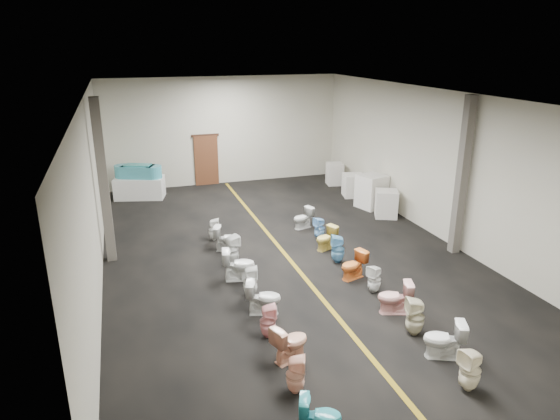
{
  "coord_description": "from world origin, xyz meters",
  "views": [
    {
      "loc": [
        -4.24,
        -12.71,
        5.81
      ],
      "look_at": [
        0.23,
        1.0,
        0.95
      ],
      "focal_mm": 32.0,
      "sensor_mm": 36.0,
      "label": 1
    }
  ],
  "objects_px": {
    "toilet_left_7": "(232,250)",
    "toilet_left_6": "(239,265)",
    "toilet_right_6": "(338,249)",
    "toilet_left_2": "(290,342)",
    "toilet_right_4": "(374,279)",
    "toilet_right_1": "(444,340)",
    "toilet_right_7": "(326,238)",
    "display_table": "(140,188)",
    "toilet_left_1": "(295,375)",
    "toilet_left_3": "(268,321)",
    "toilet_right_8": "(319,228)",
    "toilet_right_2": "(415,317)",
    "toilet_left_0": "(320,416)",
    "toilet_right_5": "(353,265)",
    "appliance_crate_a": "(386,204)",
    "toilet_left_8": "(227,239)",
    "appliance_crate_b": "(371,191)",
    "toilet_left_9": "(214,230)",
    "appliance_crate_d": "(335,174)",
    "toilet_left_4": "(264,298)",
    "appliance_crate_c": "(353,185)",
    "toilet_right_0": "(470,370)",
    "toilet_right_9": "(303,218)",
    "toilet_right_3": "(395,297)",
    "toilet_left_5": "(250,282)"
  },
  "relations": [
    {
      "from": "toilet_left_7",
      "to": "toilet_left_6",
      "type": "bearing_deg",
      "value": 160.04
    },
    {
      "from": "toilet_left_7",
      "to": "toilet_right_6",
      "type": "relative_size",
      "value": 1.03
    },
    {
      "from": "toilet_left_2",
      "to": "toilet_right_4",
      "type": "distance_m",
      "value": 3.44
    },
    {
      "from": "toilet_right_1",
      "to": "toilet_right_7",
      "type": "distance_m",
      "value": 5.62
    },
    {
      "from": "display_table",
      "to": "toilet_left_1",
      "type": "bearing_deg",
      "value": -81.43
    },
    {
      "from": "toilet_left_3",
      "to": "toilet_right_8",
      "type": "xyz_separation_m",
      "value": [
        3.08,
        4.7,
        -0.01
      ]
    },
    {
      "from": "toilet_right_2",
      "to": "toilet_right_6",
      "type": "bearing_deg",
      "value": -163.78
    },
    {
      "from": "toilet_left_0",
      "to": "toilet_right_1",
      "type": "height_order",
      "value": "toilet_right_1"
    },
    {
      "from": "toilet_left_0",
      "to": "toilet_right_5",
      "type": "relative_size",
      "value": 0.92
    },
    {
      "from": "appliance_crate_a",
      "to": "toilet_left_1",
      "type": "bearing_deg",
      "value": -128.39
    },
    {
      "from": "toilet_left_8",
      "to": "toilet_right_5",
      "type": "bearing_deg",
      "value": -111.69
    },
    {
      "from": "appliance_crate_b",
      "to": "toilet_left_8",
      "type": "relative_size",
      "value": 1.61
    },
    {
      "from": "toilet_left_0",
      "to": "toilet_left_9",
      "type": "xyz_separation_m",
      "value": [
        -0.04,
        8.47,
        0.01
      ]
    },
    {
      "from": "toilet_right_8",
      "to": "appliance_crate_a",
      "type": "bearing_deg",
      "value": 101.53
    },
    {
      "from": "appliance_crate_d",
      "to": "toilet_left_3",
      "type": "height_order",
      "value": "appliance_crate_d"
    },
    {
      "from": "toilet_left_3",
      "to": "toilet_left_4",
      "type": "distance_m",
      "value": 0.96
    },
    {
      "from": "toilet_left_4",
      "to": "toilet_right_1",
      "type": "height_order",
      "value": "toilet_left_4"
    },
    {
      "from": "toilet_right_4",
      "to": "toilet_right_6",
      "type": "distance_m",
      "value": 1.88
    },
    {
      "from": "display_table",
      "to": "appliance_crate_c",
      "type": "height_order",
      "value": "appliance_crate_c"
    },
    {
      "from": "toilet_left_6",
      "to": "toilet_right_6",
      "type": "distance_m",
      "value": 2.86
    },
    {
      "from": "toilet_right_0",
      "to": "toilet_left_2",
      "type": "bearing_deg",
      "value": -132.51
    },
    {
      "from": "appliance_crate_b",
      "to": "toilet_left_9",
      "type": "xyz_separation_m",
      "value": [
        -6.14,
        -1.42,
        -0.27
      ]
    },
    {
      "from": "appliance_crate_b",
      "to": "toilet_left_0",
      "type": "distance_m",
      "value": 11.63
    },
    {
      "from": "display_table",
      "to": "toilet_right_2",
      "type": "height_order",
      "value": "toilet_right_2"
    },
    {
      "from": "toilet_right_6",
      "to": "toilet_right_9",
      "type": "bearing_deg",
      "value": -165.28
    },
    {
      "from": "toilet_right_5",
      "to": "toilet_right_2",
      "type": "bearing_deg",
      "value": -16.45
    },
    {
      "from": "appliance_crate_d",
      "to": "toilet_right_5",
      "type": "bearing_deg",
      "value": -110.9
    },
    {
      "from": "appliance_crate_a",
      "to": "toilet_left_4",
      "type": "relative_size",
      "value": 1.2
    },
    {
      "from": "appliance_crate_a",
      "to": "toilet_left_8",
      "type": "xyz_separation_m",
      "value": [
        -5.93,
        -1.24,
        -0.09
      ]
    },
    {
      "from": "toilet_left_6",
      "to": "toilet_right_0",
      "type": "xyz_separation_m",
      "value": [
        2.82,
        -5.45,
        -0.01
      ]
    },
    {
      "from": "toilet_left_3",
      "to": "toilet_right_5",
      "type": "height_order",
      "value": "same"
    },
    {
      "from": "appliance_crate_b",
      "to": "toilet_left_9",
      "type": "bearing_deg",
      "value": -166.99
    },
    {
      "from": "appliance_crate_b",
      "to": "toilet_left_6",
      "type": "bearing_deg",
      "value": -144.68
    },
    {
      "from": "display_table",
      "to": "toilet_left_9",
      "type": "distance_m",
      "value": 5.62
    },
    {
      "from": "toilet_right_3",
      "to": "toilet_right_6",
      "type": "xyz_separation_m",
      "value": [
        -0.08,
        2.89,
        0.02
      ]
    },
    {
      "from": "display_table",
      "to": "toilet_left_5",
      "type": "distance_m",
      "value": 9.31
    },
    {
      "from": "toilet_left_0",
      "to": "toilet_right_7",
      "type": "height_order",
      "value": "toilet_right_7"
    },
    {
      "from": "toilet_left_9",
      "to": "toilet_right_3",
      "type": "bearing_deg",
      "value": -140.66
    },
    {
      "from": "appliance_crate_a",
      "to": "appliance_crate_c",
      "type": "bearing_deg",
      "value": 90.0
    },
    {
      "from": "toilet_left_8",
      "to": "toilet_right_1",
      "type": "distance_m",
      "value": 7.03
    },
    {
      "from": "toilet_right_4",
      "to": "toilet_right_9",
      "type": "relative_size",
      "value": 1.02
    },
    {
      "from": "appliance_crate_c",
      "to": "toilet_left_0",
      "type": "relative_size",
      "value": 1.32
    },
    {
      "from": "appliance_crate_b",
      "to": "toilet_right_0",
      "type": "relative_size",
      "value": 1.51
    },
    {
      "from": "toilet_right_4",
      "to": "appliance_crate_b",
      "type": "bearing_deg",
      "value": 129.45
    },
    {
      "from": "appliance_crate_d",
      "to": "toilet_right_0",
      "type": "relative_size",
      "value": 1.15
    },
    {
      "from": "toilet_right_3",
      "to": "toilet_right_6",
      "type": "distance_m",
      "value": 2.89
    },
    {
      "from": "toilet_left_5",
      "to": "toilet_right_6",
      "type": "bearing_deg",
      "value": -56.23
    },
    {
      "from": "toilet_left_0",
      "to": "toilet_right_7",
      "type": "relative_size",
      "value": 0.96
    },
    {
      "from": "toilet_left_9",
      "to": "toilet_right_1",
      "type": "xyz_separation_m",
      "value": [
        3.06,
        -7.35,
        0.05
      ]
    },
    {
      "from": "toilet_right_6",
      "to": "toilet_left_7",
      "type": "bearing_deg",
      "value": -90.98
    }
  ]
}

